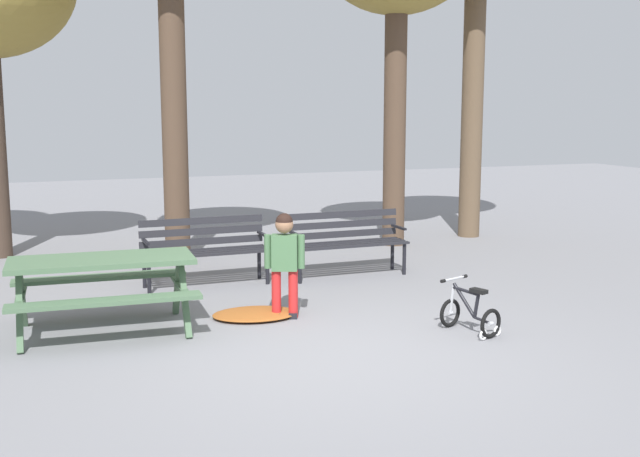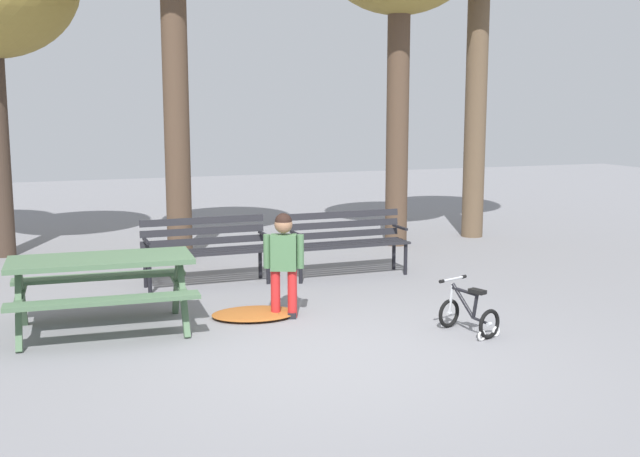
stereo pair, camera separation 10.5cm
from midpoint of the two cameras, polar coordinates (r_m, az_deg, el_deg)
The scene contains 7 objects.
ground at distance 7.39m, azimuth 0.72°, elevation -9.05°, with size 36.00×36.00×0.00m, color gray.
picnic_table at distance 8.23m, azimuth -15.83°, elevation -3.24°, with size 1.87×1.43×0.79m.
park_bench_far_left at distance 10.10m, azimuth -8.64°, elevation -1.22°, with size 1.60×0.47×0.85m.
park_bench_left at distance 10.56m, azimuth 1.61°, elevation -0.67°, with size 1.60×0.47×0.85m.
child_standing at distance 8.44m, azimuth -2.94°, elevation -2.01°, with size 0.41×0.25×1.14m.
kids_bicycle at distance 8.12m, azimuth 10.45°, elevation -6.05°, with size 0.51×0.63×0.54m.
leaf_pile at distance 8.63m, azimuth -5.08°, elevation -6.17°, with size 0.92×0.65×0.07m, color #9E5623.
Camera 1 is at (-2.63, -6.51, 2.30)m, focal length 44.26 mm.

